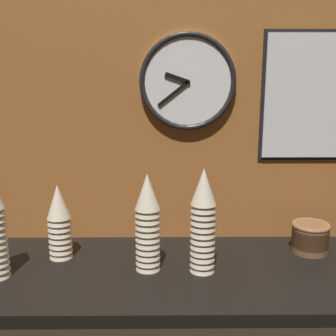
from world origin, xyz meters
TOP-DOWN VIEW (x-y plane):
  - ground_plane at (0.00, 0.00)cm, footprint 160.00×56.00cm
  - wall_tiled_back at (0.00, 26.50)cm, footprint 160.00×3.00cm
  - cup_stack_center at (-9.10, -1.30)cm, footprint 7.98×7.98cm
  - cup_stack_left at (-39.35, 7.81)cm, footprint 7.98×7.98cm
  - cup_stack_center_right at (8.30, -2.79)cm, footprint 7.98×7.98cm
  - bowl_stack_far_right at (47.63, 11.52)cm, footprint 13.15×13.15cm
  - wall_clock at (4.51, 23.46)cm, footprint 34.10×2.70cm
  - menu_board at (51.15, 24.35)cm, footprint 40.80×1.32cm

SIDE VIEW (x-z plane):
  - ground_plane at x=0.00cm, z-range -4.00..0.00cm
  - bowl_stack_far_right at x=47.63cm, z-range 0.34..10.88cm
  - cup_stack_left at x=-39.35cm, z-range 0.00..25.78cm
  - cup_stack_center at x=-9.10cm, z-range 0.00..31.84cm
  - cup_stack_center_right at x=8.30cm, z-range 0.00..33.86cm
  - wall_tiled_back at x=0.00cm, z-range 0.00..105.00cm
  - menu_board at x=51.15cm, z-range 30.45..76.59cm
  - wall_clock at x=4.51cm, z-range 41.71..75.80cm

